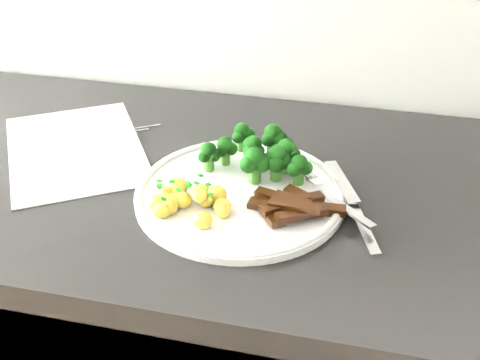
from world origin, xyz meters
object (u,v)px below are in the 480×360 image
beef_strips (293,206)px  knife (357,215)px  recipe_paper (76,149)px  potatoes (187,199)px  plate (240,193)px  fork (335,198)px  broccoli (262,152)px

beef_strips → knife: (0.08, 0.01, -0.01)m
recipe_paper → potatoes: potatoes is taller
plate → fork: 0.13m
recipe_paper → fork: fork is taller
broccoli → beef_strips: size_ratio=1.27×
broccoli → fork: (0.11, -0.06, -0.03)m
knife → plate: bearing=174.2°
broccoli → beef_strips: (0.06, -0.09, -0.02)m
broccoli → potatoes: (-0.08, -0.11, -0.02)m
beef_strips → knife: bearing=9.6°
broccoli → fork: bearing=-26.9°
potatoes → fork: bearing=14.8°
recipe_paper → plate: (0.29, -0.07, 0.01)m
recipe_paper → plate: plate is taller
potatoes → plate: bearing=39.1°
beef_strips → recipe_paper: bearing=164.1°
broccoli → knife: 0.17m
fork → plate: bearing=-179.6°
potatoes → knife: size_ratio=0.54×
recipe_paper → fork: (0.42, -0.07, 0.02)m
plate → beef_strips: (0.08, -0.03, 0.01)m
broccoli → knife: bearing=-27.4°
potatoes → fork: (0.19, 0.05, -0.00)m
broccoli → knife: size_ratio=0.81×
beef_strips → broccoli: bearing=124.1°
broccoli → potatoes: bearing=-126.3°
knife → recipe_paper: bearing=168.7°
plate → broccoli: (0.02, 0.06, 0.04)m
plate → beef_strips: 0.09m
beef_strips → fork: (0.05, 0.03, -0.00)m
potatoes → fork: 0.20m
recipe_paper → broccoli: broccoli is taller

